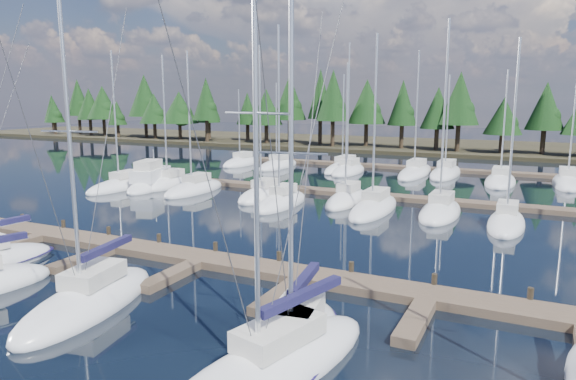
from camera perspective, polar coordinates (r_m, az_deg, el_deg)
The scene contains 10 objects.
ground at distance 38.59m, azimuth 1.12°, elevation -3.05°, with size 260.00×260.00×0.00m, color black.
far_shore at distance 95.79m, azimuth 16.45°, elevation 4.66°, with size 220.00×30.00×0.60m, color #2C2718.
main_dock at distance 27.99m, azimuth -9.94°, elevation -7.93°, with size 44.00×6.13×0.90m.
back_docks at distance 56.61m, azimuth 9.49°, elevation 1.27°, with size 50.00×21.80×0.40m.
front_sailboat_3 at distance 23.95m, azimuth -21.24°, elevation -11.44°, with size 4.33×8.82×13.70m.
front_sailboat_4 at distance 18.86m, azimuth 0.70°, elevation -16.77°, with size 3.97×8.33×12.87m.
front_sailboat_5 at distance 17.44m, azimuth -2.02°, elevation -19.13°, with size 5.13×10.18×15.27m.
back_sailboat_rows at distance 52.72m, azimuth 7.89°, elevation 0.73°, with size 45.99×33.41×15.88m.
motor_yacht_left at distance 53.11m, azimuth -14.98°, elevation 0.81°, with size 5.63×9.59×4.55m.
tree_line at distance 86.04m, azimuth 14.79°, elevation 8.87°, with size 185.51×11.56×13.41m.
Camera 1 is at (15.78, -4.09, 8.83)m, focal length 32.00 mm.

